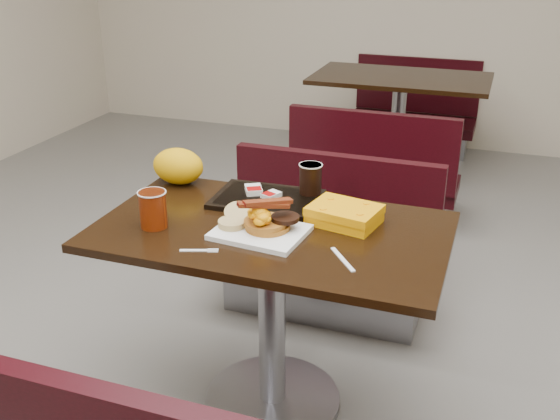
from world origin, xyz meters
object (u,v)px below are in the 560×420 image
(platter, at_px, (260,232))
(coffee_cup_far, at_px, (310,179))
(fork, at_px, (194,250))
(hashbrown_sleeve_right, at_px, (271,195))
(knife, at_px, (343,259))
(bench_far_s, at_px, (377,162))
(bench_near_n, at_px, (324,243))
(clamshell, at_px, (344,215))
(table_near, at_px, (272,320))
(paper_bag, at_px, (178,166))
(coffee_cup_near, at_px, (153,209))
(bench_far_n, at_px, (412,107))
(table_far, at_px, (397,129))
(pancake_stack, at_px, (268,224))
(hashbrown_sleeve_left, at_px, (254,190))
(tray, at_px, (267,199))

(platter, bearing_deg, coffee_cup_far, 85.67)
(fork, height_order, hashbrown_sleeve_right, hashbrown_sleeve_right)
(knife, bearing_deg, bench_far_s, 150.58)
(bench_near_n, bearing_deg, clamshell, -68.77)
(table_near, distance_m, paper_bag, 0.72)
(hashbrown_sleeve_right, relative_size, paper_bag, 0.33)
(platter, bearing_deg, paper_bag, 150.28)
(coffee_cup_far, distance_m, paper_bag, 0.54)
(coffee_cup_near, height_order, hashbrown_sleeve_right, coffee_cup_near)
(bench_near_n, relative_size, fork, 8.13)
(bench_near_n, relative_size, coffee_cup_far, 8.68)
(bench_near_n, distance_m, bench_far_n, 2.60)
(table_near, relative_size, bench_far_n, 1.20)
(table_far, xyz_separation_m, pancake_stack, (0.00, -2.64, 0.41))
(coffee_cup_near, bearing_deg, coffee_cup_far, 44.88)
(table_near, distance_m, bench_near_n, 0.70)
(fork, relative_size, clamshell, 0.53)
(table_near, bearing_deg, pancake_stack, -86.89)
(bench_near_n, height_order, pancake_stack, pancake_stack)
(platter, xyz_separation_m, fork, (-0.16, -0.18, -0.01))
(knife, height_order, paper_bag, paper_bag)
(hashbrown_sleeve_left, bearing_deg, bench_far_s, 55.88)
(tray, relative_size, hashbrown_sleeve_right, 5.78)
(table_far, bearing_deg, hashbrown_sleeve_right, -91.91)
(clamshell, bearing_deg, table_far, 106.55)
(tray, xyz_separation_m, coffee_cup_far, (0.14, 0.09, 0.07))
(bench_far_s, relative_size, pancake_stack, 6.61)
(platter, relative_size, coffee_cup_near, 2.30)
(platter, height_order, pancake_stack, pancake_stack)
(bench_far_s, bearing_deg, knife, -81.97)
(tray, relative_size, clamshell, 1.68)
(bench_near_n, height_order, hashbrown_sleeve_left, hashbrown_sleeve_left)
(coffee_cup_near, height_order, coffee_cup_far, coffee_cup_far)
(platter, xyz_separation_m, hashbrown_sleeve_right, (-0.06, 0.28, 0.02))
(tray, bearing_deg, bench_far_n, 86.03)
(platter, relative_size, pancake_stack, 1.95)
(table_near, xyz_separation_m, knife, (0.29, -0.15, 0.38))
(hashbrown_sleeve_right, distance_m, coffee_cup_far, 0.16)
(coffee_cup_far, relative_size, clamshell, 0.49)
(fork, distance_m, hashbrown_sleeve_right, 0.47)
(bench_far_n, bearing_deg, fork, -92.81)
(fork, height_order, hashbrown_sleeve_left, hashbrown_sleeve_left)
(bench_far_s, bearing_deg, paper_bag, -106.96)
(platter, bearing_deg, fork, -125.22)
(bench_near_n, bearing_deg, hashbrown_sleeve_left, -108.97)
(bench_far_n, distance_m, platter, 3.39)
(clamshell, xyz_separation_m, paper_bag, (-0.72, 0.15, 0.04))
(table_far, relative_size, paper_bag, 5.77)
(bench_far_n, relative_size, fork, 8.13)
(table_near, distance_m, hashbrown_sleeve_left, 0.49)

